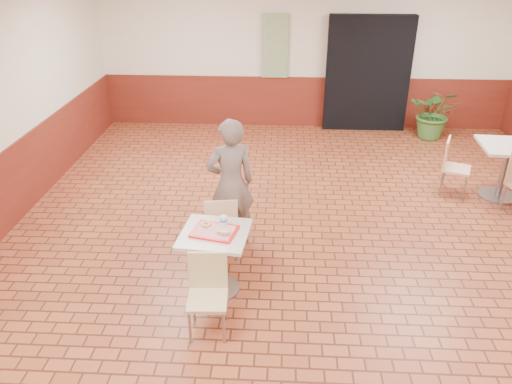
# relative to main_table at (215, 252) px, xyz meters

# --- Properties ---
(room_shell) EXTENTS (8.01, 10.01, 3.01)m
(room_shell) POSITION_rel_main_table_xyz_m (1.09, 0.47, 1.01)
(room_shell) COLOR brown
(room_shell) RESTS_ON ground
(wainscot_band) EXTENTS (8.00, 10.00, 1.00)m
(wainscot_band) POSITION_rel_main_table_xyz_m (1.09, 0.47, 0.01)
(wainscot_band) COLOR maroon
(wainscot_band) RESTS_ON ground
(corridor_doorway) EXTENTS (1.60, 0.22, 2.20)m
(corridor_doorway) POSITION_rel_main_table_xyz_m (2.29, 5.35, 0.61)
(corridor_doorway) COLOR black
(corridor_doorway) RESTS_ON ground
(promo_poster) EXTENTS (0.50, 0.03, 1.20)m
(promo_poster) POSITION_rel_main_table_xyz_m (0.49, 5.41, 1.11)
(promo_poster) COLOR gray
(promo_poster) RESTS_ON wainscot_band
(main_table) EXTENTS (0.69, 0.69, 0.72)m
(main_table) POSITION_rel_main_table_xyz_m (0.00, 0.00, 0.00)
(main_table) COLOR #BDB198
(main_table) RESTS_ON ground
(chair_main_front) EXTENTS (0.39, 0.39, 0.80)m
(chair_main_front) POSITION_rel_main_table_xyz_m (0.00, -0.59, -0.04)
(chair_main_front) COLOR #CDB77B
(chair_main_front) RESTS_ON ground
(chair_main_back) EXTENTS (0.43, 0.43, 0.82)m
(chair_main_back) POSITION_rel_main_table_xyz_m (-0.01, 0.62, -0.03)
(chair_main_back) COLOR #DBB383
(chair_main_back) RESTS_ON ground
(customer) EXTENTS (0.69, 0.57, 1.62)m
(customer) POSITION_rel_main_table_xyz_m (0.07, 0.99, 0.32)
(customer) COLOR #695B51
(customer) RESTS_ON ground
(serving_tray) EXTENTS (0.44, 0.34, 0.03)m
(serving_tray) POSITION_rel_main_table_xyz_m (-0.00, -0.00, 0.25)
(serving_tray) COLOR red
(serving_tray) RESTS_ON main_table
(ring_donut) EXTENTS (0.11, 0.11, 0.03)m
(ring_donut) POSITION_rel_main_table_xyz_m (-0.10, 0.09, 0.28)
(ring_donut) COLOR gold
(ring_donut) RESTS_ON serving_tray
(long_john_donut) EXTENTS (0.15, 0.09, 0.04)m
(long_john_donut) POSITION_rel_main_table_xyz_m (0.10, -0.08, 0.28)
(long_john_donut) COLOR gold
(long_john_donut) RESTS_ON serving_tray
(paper_cup) EXTENTS (0.08, 0.08, 0.10)m
(paper_cup) POSITION_rel_main_table_xyz_m (0.08, 0.12, 0.31)
(paper_cup) COLOR silver
(paper_cup) RESTS_ON serving_tray
(second_table) EXTENTS (0.78, 0.78, 0.82)m
(second_table) POSITION_rel_main_table_xyz_m (3.90, 2.42, 0.07)
(second_table) COLOR beige
(second_table) RESTS_ON ground
(chair_second_left) EXTENTS (0.50, 0.50, 0.84)m
(chair_second_left) POSITION_rel_main_table_xyz_m (3.19, 2.54, -0.02)
(chair_second_left) COLOR #E7BB8B
(chair_second_left) RESTS_ON ground
(potted_plant) EXTENTS (1.13, 1.07, 0.99)m
(potted_plant) POSITION_rel_main_table_xyz_m (3.55, 4.87, 0.01)
(potted_plant) COLOR #3D742E
(potted_plant) RESTS_ON ground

